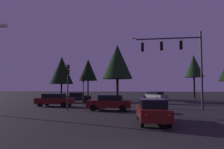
% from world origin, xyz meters
% --- Properties ---
extents(ground_plane, '(168.00, 168.00, 0.00)m').
position_xyz_m(ground_plane, '(0.00, 24.50, 0.00)').
color(ground_plane, black).
rests_on(ground_plane, ground).
extents(traffic_signal_mast_arm, '(7.19, 0.39, 7.95)m').
position_xyz_m(traffic_signal_mast_arm, '(4.74, 15.04, 5.58)').
color(traffic_signal_mast_arm, '#232326').
rests_on(traffic_signal_mast_arm, ground).
extents(traffic_light_corner_left, '(0.33, 0.37, 3.86)m').
position_xyz_m(traffic_light_corner_left, '(-6.52, 18.87, 2.75)').
color(traffic_light_corner_left, '#232326').
rests_on(traffic_light_corner_left, ground).
extents(traffic_light_corner_right, '(0.37, 0.39, 4.46)m').
position_xyz_m(traffic_light_corner_right, '(-6.24, 12.66, 3.16)').
color(traffic_light_corner_right, '#232326').
rests_on(traffic_light_corner_right, ground).
extents(car_nearside_lane, '(2.07, 4.61, 1.52)m').
position_xyz_m(car_nearside_lane, '(1.55, 6.75, 0.79)').
color(car_nearside_lane, '#4C0F0F').
rests_on(car_nearside_lane, ground).
extents(car_crossing_left, '(4.54, 2.01, 1.52)m').
position_xyz_m(car_crossing_left, '(-9.22, 16.35, 0.80)').
color(car_crossing_left, '#4C0F0F').
rests_on(car_crossing_left, ground).
extents(car_crossing_right, '(4.27, 1.74, 1.52)m').
position_xyz_m(car_crossing_right, '(-2.17, 13.14, 0.79)').
color(car_crossing_right, '#4C0F0F').
rests_on(car_crossing_right, ground).
extents(car_far_lane, '(4.37, 3.72, 1.52)m').
position_xyz_m(car_far_lane, '(-8.76, 22.86, 0.79)').
color(car_far_lane, black).
rests_on(car_far_lane, ground).
extents(car_parked_lot, '(4.39, 4.69, 1.52)m').
position_xyz_m(car_parked_lot, '(3.24, 30.46, 0.80)').
color(car_parked_lot, gray).
rests_on(car_parked_lot, ground).
extents(tree_behind_sign, '(4.04, 4.04, 8.50)m').
position_xyz_m(tree_behind_sign, '(-10.75, 36.89, 6.11)').
color(tree_behind_sign, black).
rests_on(tree_behind_sign, ground).
extents(tree_left_far, '(3.84, 3.84, 8.90)m').
position_xyz_m(tree_left_far, '(11.48, 36.84, 6.59)').
color(tree_left_far, black).
rests_on(tree_left_far, ground).
extents(tree_right_cluster, '(5.37, 5.37, 9.92)m').
position_xyz_m(tree_right_cluster, '(-3.35, 29.32, 6.83)').
color(tree_right_cluster, black).
rests_on(tree_right_cluster, ground).
extents(tree_lot_edge, '(4.05, 4.05, 7.69)m').
position_xyz_m(tree_lot_edge, '(-13.03, 27.56, 5.27)').
color(tree_lot_edge, black).
rests_on(tree_lot_edge, ground).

